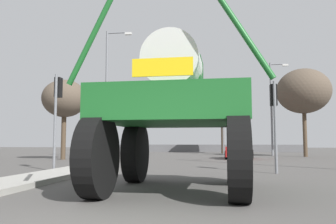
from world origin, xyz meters
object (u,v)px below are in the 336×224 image
at_px(streetlight_far_right, 273,104).
at_px(sedan_ahead, 240,149).
at_px(traffic_signal_far_right, 223,125).
at_px(streetlight_far_left, 108,88).
at_px(bare_tree_right, 303,91).
at_px(bare_tree_left, 64,99).
at_px(traffic_signal_near_right, 274,106).
at_px(bare_tree_far_center, 222,109).
at_px(traffic_signal_far_left, 233,129).
at_px(traffic_signal_near_left, 57,100).
at_px(oversize_sprayer, 176,114).

bearing_deg(streetlight_far_right, sedan_ahead, -119.69).
xyz_separation_m(traffic_signal_far_right, streetlight_far_left, (-8.61, -8.51, 2.35)).
bearing_deg(streetlight_far_left, bare_tree_right, 18.44).
bearing_deg(traffic_signal_far_right, bare_tree_left, -137.39).
distance_m(sedan_ahead, traffic_signal_far_right, 7.91).
height_order(traffic_signal_near_right, bare_tree_far_center, bare_tree_far_center).
height_order(traffic_signal_far_right, streetlight_far_right, streetlight_far_right).
bearing_deg(traffic_signal_far_left, bare_tree_left, -139.59).
distance_m(streetlight_far_right, bare_tree_far_center, 7.62).
bearing_deg(traffic_signal_far_left, streetlight_far_right, -25.65).
bearing_deg(traffic_signal_near_left, streetlight_far_right, 56.32).
bearing_deg(bare_tree_left, bare_tree_right, 21.07).
bearing_deg(traffic_signal_far_left, traffic_signal_near_left, -113.44).
relative_size(traffic_signal_far_left, bare_tree_right, 0.46).
relative_size(oversize_sprayer, bare_tree_far_center, 0.77).
height_order(traffic_signal_far_left, streetlight_far_left, streetlight_far_left).
relative_size(traffic_signal_near_left, bare_tree_right, 0.55).
xyz_separation_m(traffic_signal_near_right, bare_tree_far_center, (-1.28, 23.98, 2.22)).
bearing_deg(sedan_ahead, streetlight_far_right, -22.69).
distance_m(traffic_signal_far_left, traffic_signal_far_right, 1.00).
relative_size(traffic_signal_near_right, bare_tree_right, 0.48).
xyz_separation_m(streetlight_far_right, bare_tree_far_center, (-4.23, 6.33, 0.23)).
distance_m(traffic_signal_far_right, bare_tree_far_center, 5.09).
bearing_deg(traffic_signal_near_left, sedan_ahead, 54.44).
bearing_deg(bare_tree_left, traffic_signal_near_right, -35.64).
bearing_deg(traffic_signal_near_right, traffic_signal_near_left, -179.95).
bearing_deg(oversize_sprayer, traffic_signal_near_right, -29.72).
xyz_separation_m(traffic_signal_far_right, streetlight_far_right, (4.31, -1.62, 1.71)).
height_order(bare_tree_right, bare_tree_far_center, bare_tree_right).
bearing_deg(traffic_signal_far_right, traffic_signal_near_right, -85.97).
bearing_deg(streetlight_far_right, streetlight_far_left, -151.94).
height_order(oversize_sprayer, streetlight_far_left, streetlight_far_left).
bearing_deg(traffic_signal_near_left, traffic_signal_near_right, 0.05).
bearing_deg(bare_tree_far_center, sedan_ahead, -86.05).
bearing_deg(streetlight_far_left, traffic_signal_far_left, 41.83).
relative_size(oversize_sprayer, streetlight_far_left, 0.52).
relative_size(traffic_signal_far_right, bare_tree_far_center, 0.61).
bearing_deg(oversize_sprayer, traffic_signal_far_left, -4.35).
xyz_separation_m(sedan_ahead, bare_tree_far_center, (-0.85, 12.27, 4.08)).
distance_m(traffic_signal_near_left, streetlight_far_right, 21.28).
relative_size(traffic_signal_near_right, streetlight_far_right, 0.42).
bearing_deg(traffic_signal_near_left, bare_tree_right, 48.56).
relative_size(sedan_ahead, streetlight_far_right, 0.52).
relative_size(oversize_sprayer, traffic_signal_far_left, 1.48).
distance_m(oversize_sprayer, traffic_signal_near_right, 6.21).
bearing_deg(traffic_signal_far_left, bare_tree_far_center, 100.06).
relative_size(bare_tree_left, bare_tree_far_center, 0.86).
relative_size(traffic_signal_far_right, streetlight_far_left, 0.41).
xyz_separation_m(traffic_signal_near_right, streetlight_far_right, (2.95, 17.65, 2.00)).
distance_m(traffic_signal_near_right, traffic_signal_far_right, 19.32).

